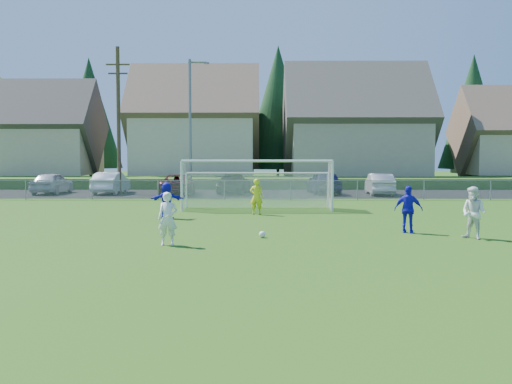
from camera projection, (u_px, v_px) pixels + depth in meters
ground at (254, 274)px, 14.06m from camera, size 160.00×160.00×0.00m
asphalt_lot at (258, 194)px, 41.50m from camera, size 60.00×60.00×0.00m
grass_embankment at (258, 182)px, 48.96m from camera, size 70.00×6.00×0.80m
soccer_ball at (262, 234)px, 20.01m from camera, size 0.22×0.22×0.22m
player_white_a at (168, 219)px, 18.33m from camera, size 0.62×0.42×1.64m
player_white_b at (474, 213)px, 19.67m from camera, size 1.04×1.06×1.73m
player_blue_a at (408, 209)px, 21.17m from camera, size 1.06×0.71×1.67m
player_blue_b at (167, 200)px, 25.88m from camera, size 1.47×0.50×1.57m
goalkeeper at (256, 197)px, 27.47m from camera, size 0.66×0.50×1.65m
car_a at (52, 183)px, 41.40m from camera, size 1.99×4.48×1.50m
car_b at (111, 183)px, 41.48m from camera, size 1.75×4.59×1.49m
car_c at (177, 185)px, 40.46m from camera, size 2.63×5.10×1.37m
car_d at (234, 184)px, 41.53m from camera, size 2.46×4.91×1.37m
car_e at (324, 182)px, 41.23m from camera, size 2.26×4.77×1.57m
car_f at (380, 184)px, 40.16m from camera, size 1.74×4.41×1.43m
soccer_goal at (257, 177)px, 29.97m from camera, size 7.42×1.90×2.50m
chainlink_fence at (258, 189)px, 35.97m from camera, size 52.06×0.06×1.20m
streetlight at (191, 123)px, 39.71m from camera, size 1.38×0.18×9.00m
utility_pole at (119, 119)px, 40.72m from camera, size 1.60×0.26×10.00m
houses_row at (280, 105)px, 55.93m from camera, size 53.90×11.45×13.27m
tree_row at (269, 113)px, 62.23m from camera, size 65.98×12.36×13.80m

